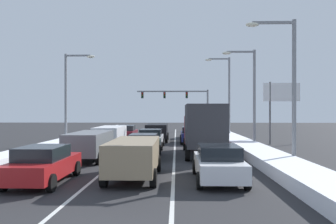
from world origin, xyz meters
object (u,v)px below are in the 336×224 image
object	(u,v)px
sedan_white_right_lane_nearest	(218,163)
street_lamp_right_far	(226,90)
sedan_silver_center_lane_third	(151,138)
roadside_sign_right	(281,99)
suv_tan_center_lane_nearest	(134,155)
suv_white_left_lane_third	(110,135)
sedan_charcoal_right_lane_fourth	(193,131)
sedan_maroon_left_lane_fourth	(126,133)
street_lamp_right_near	(287,78)
street_lamp_left_mid	(70,90)
street_lamp_right_mid	(250,89)
suv_gray_left_lane_second	(90,143)
sedan_red_left_lane_nearest	(43,164)
traffic_light_gantry	(183,99)
sedan_green_center_lane_second	(144,146)
box_truck_right_lane_second	(203,127)
sedan_navy_right_lane_third	(191,135)
suv_black_center_lane_fourth	(157,131)

from	to	relation	value
sedan_white_right_lane_nearest	street_lamp_right_far	bearing A→B (deg)	80.81
sedan_silver_center_lane_third	roadside_sign_right	world-z (taller)	roadside_sign_right
suv_tan_center_lane_nearest	roadside_sign_right	size ratio (longest dim) A/B	0.89
suv_white_left_lane_third	suv_tan_center_lane_nearest	bearing A→B (deg)	-74.27
sedan_charcoal_right_lane_fourth	sedan_maroon_left_lane_fourth	bearing A→B (deg)	-158.32
street_lamp_right_near	street_lamp_left_mid	distance (m)	18.87
street_lamp_right_mid	suv_white_left_lane_third	bearing A→B (deg)	177.86
sedan_silver_center_lane_third	street_lamp_left_mid	xyz separation A→B (m)	(-7.29, 2.58, 4.00)
street_lamp_right_near	suv_gray_left_lane_second	bearing A→B (deg)	169.32
sedan_charcoal_right_lane_fourth	suv_gray_left_lane_second	xyz separation A→B (m)	(-6.98, -16.40, 0.25)
suv_gray_left_lane_second	sedan_silver_center_lane_third	bearing A→B (deg)	64.33
sedan_silver_center_lane_third	sedan_red_left_lane_nearest	size ratio (longest dim) A/B	1.00
traffic_light_gantry	sedan_white_right_lane_nearest	bearing A→B (deg)	-88.74
sedan_green_center_lane_second	box_truck_right_lane_second	bearing A→B (deg)	18.58
street_lamp_right_mid	sedan_green_center_lane_second	bearing A→B (deg)	-143.31
suv_white_left_lane_third	street_lamp_left_mid	world-z (taller)	street_lamp_left_mid
sedan_silver_center_lane_third	sedan_red_left_lane_nearest	distance (m)	13.38
box_truck_right_lane_second	sedan_green_center_lane_second	size ratio (longest dim) A/B	1.60
box_truck_right_lane_second	roadside_sign_right	xyz separation A→B (m)	(7.45, 7.48, 2.12)
sedan_navy_right_lane_third	sedan_silver_center_lane_third	bearing A→B (deg)	-128.68
sedan_charcoal_right_lane_fourth	street_lamp_right_near	distance (m)	19.32
sedan_white_right_lane_nearest	roadside_sign_right	xyz separation A→B (m)	(7.46, 15.58, 3.25)
sedan_green_center_lane_second	suv_black_center_lane_fourth	xyz separation A→B (m)	(0.17, 11.67, 0.25)
sedan_charcoal_right_lane_fourth	suv_white_left_lane_third	world-z (taller)	suv_white_left_lane_third
sedan_navy_right_lane_third	street_lamp_left_mid	size ratio (longest dim) A/B	0.57
street_lamp_right_near	street_lamp_left_mid	size ratio (longest dim) A/B	0.98
suv_gray_left_lane_second	suv_white_left_lane_third	distance (m)	7.28
box_truck_right_lane_second	roadside_sign_right	bearing A→B (deg)	45.12
traffic_light_gantry	street_lamp_right_far	distance (m)	16.22
suv_black_center_lane_fourth	sedan_maroon_left_lane_fourth	xyz separation A→B (m)	(-3.17, 1.01, -0.25)
suv_black_center_lane_fourth	suv_white_left_lane_third	world-z (taller)	same
box_truck_right_lane_second	sedan_navy_right_lane_third	distance (m)	8.61
sedan_silver_center_lane_third	street_lamp_right_far	distance (m)	12.52
suv_black_center_lane_fourth	suv_white_left_lane_third	distance (m)	6.44
sedan_silver_center_lane_third	suv_black_center_lane_fourth	bearing A→B (deg)	88.68
sedan_red_left_lane_nearest	suv_white_left_lane_third	world-z (taller)	suv_white_left_lane_third
sedan_maroon_left_lane_fourth	street_lamp_left_mid	bearing A→B (deg)	-133.40
suv_gray_left_lane_second	street_lamp_right_mid	xyz separation A→B (m)	(11.01, 6.86, 3.68)
sedan_green_center_lane_second	street_lamp_right_near	xyz separation A→B (m)	(7.89, -3.07, 3.91)
suv_white_left_lane_third	street_lamp_right_mid	distance (m)	11.82
sedan_charcoal_right_lane_fourth	street_lamp_right_mid	distance (m)	11.08
sedan_charcoal_right_lane_fourth	suv_tan_center_lane_nearest	xyz separation A→B (m)	(-3.63, -21.78, 0.25)
box_truck_right_lane_second	sedan_maroon_left_lane_fourth	distance (m)	13.34
sedan_green_center_lane_second	street_lamp_right_far	xyz separation A→B (m)	(7.31, 14.80, 4.37)
sedan_green_center_lane_second	street_lamp_left_mid	bearing A→B (deg)	131.58
sedan_charcoal_right_lane_fourth	traffic_light_gantry	xyz separation A→B (m)	(-0.85, 15.02, 3.97)
box_truck_right_lane_second	sedan_red_left_lane_nearest	world-z (taller)	box_truck_right_lane_second
box_truck_right_lane_second	street_lamp_right_far	xyz separation A→B (m)	(3.48, 13.52, 3.23)
suv_gray_left_lane_second	suv_white_left_lane_third	world-z (taller)	same
sedan_red_left_lane_nearest	traffic_light_gantry	bearing A→B (deg)	80.40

